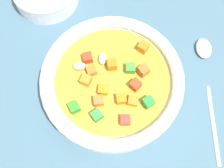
% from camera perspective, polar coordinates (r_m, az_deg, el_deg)
% --- Properties ---
extents(ground_plane, '(1.40, 1.40, 0.02)m').
position_cam_1_polar(ground_plane, '(0.43, 0.00, -1.66)').
color(ground_plane, '#42667A').
extents(soup_bowl_main, '(0.20, 0.20, 0.06)m').
position_cam_1_polar(soup_bowl_main, '(0.40, 0.00, 0.23)').
color(soup_bowl_main, white).
rests_on(soup_bowl_main, ground_plane).
extents(spoon, '(0.09, 0.20, 0.01)m').
position_cam_1_polar(spoon, '(0.46, 19.37, 2.60)').
color(spoon, silver).
rests_on(spoon, ground_plane).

